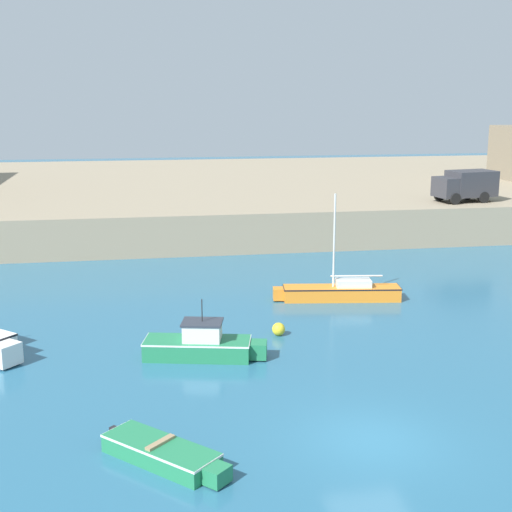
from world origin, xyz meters
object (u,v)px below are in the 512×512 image
(truck_on_quay, at_px, (465,185))
(sailboat_orange_4, at_px, (340,291))
(motorboat_green_3, at_px, (202,345))
(dinghy_green_0, at_px, (164,453))
(mooring_buoy, at_px, (279,329))

(truck_on_quay, bearing_deg, sailboat_orange_4, -133.35)
(motorboat_green_3, relative_size, sailboat_orange_4, 0.77)
(dinghy_green_0, bearing_deg, mooring_buoy, 62.24)
(truck_on_quay, bearing_deg, motorboat_green_3, -134.96)
(sailboat_orange_4, distance_m, truck_on_quay, 19.47)
(motorboat_green_3, relative_size, truck_on_quay, 1.08)
(motorboat_green_3, xyz_separation_m, sailboat_orange_4, (7.67, 6.92, -0.09))
(sailboat_orange_4, distance_m, mooring_buoy, 6.38)
(dinghy_green_0, relative_size, sailboat_orange_4, 0.56)
(motorboat_green_3, bearing_deg, truck_on_quay, 45.04)
(mooring_buoy, bearing_deg, motorboat_green_3, -149.38)
(sailboat_orange_4, bearing_deg, truck_on_quay, 46.65)
(motorboat_green_3, bearing_deg, sailboat_orange_4, 42.06)
(motorboat_green_3, distance_m, truck_on_quay, 29.66)
(motorboat_green_3, bearing_deg, mooring_buoy, 30.62)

